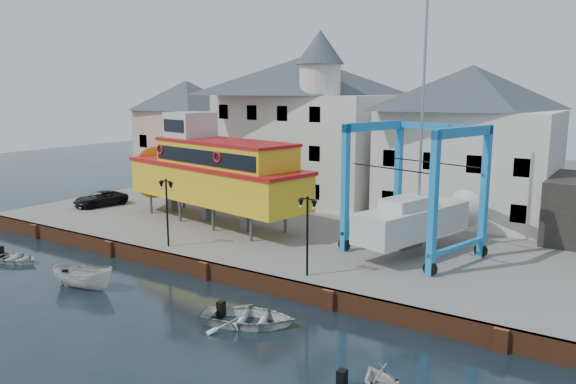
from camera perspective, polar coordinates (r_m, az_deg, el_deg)
The scene contains 14 objects.
ground at distance 32.27m, azimuth -8.44°, elevation -8.73°, with size 140.00×140.00×0.00m, color #15232D.
hardstanding at distance 40.61m, azimuth 1.93°, elevation -3.86°, with size 44.00×22.00×1.00m, color slate.
quay_wall at distance 32.18m, azimuth -8.34°, elevation -7.84°, with size 44.00×0.47×1.00m.
building_pink at distance 56.10m, azimuth -10.15°, elevation 5.82°, with size 8.00×7.00×10.30m.
building_white_main at distance 48.30m, azimuth 1.62°, elevation 6.67°, with size 14.00×8.30×14.00m.
building_white_right at distance 43.33m, azimuth 17.90°, elevation 4.74°, with size 12.00×8.00×11.20m.
lamp_post_left at distance 34.73m, azimuth -12.24°, elevation -0.35°, with size 1.12×0.32×4.20m.
lamp_post_right at distance 28.58m, azimuth 1.99°, elevation -2.43°, with size 1.12×0.32×4.20m.
tour_boat at distance 41.03m, azimuth -8.37°, elevation 2.17°, with size 18.49×7.62×7.84m.
travel_lift at distance 34.01m, azimuth 13.42°, elevation -1.91°, with size 7.95×9.96×14.58m.
van at distance 48.75m, azimuth -18.52°, elevation -0.64°, with size 2.00×4.34×1.20m, color black.
motorboat_a at distance 32.48m, azimuth -19.98°, elevation -9.14°, with size 1.40×3.73×1.44m, color silver.
motorboat_b at distance 26.26m, azimuth -4.05°, elevation -13.26°, with size 3.09×4.32×0.90m, color silver.
motorboat_d at distance 38.80m, azimuth -25.96°, elevation -6.39°, with size 2.36×3.30×0.68m, color silver.
Camera 1 is at (20.47, -22.60, 10.57)m, focal length 35.00 mm.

